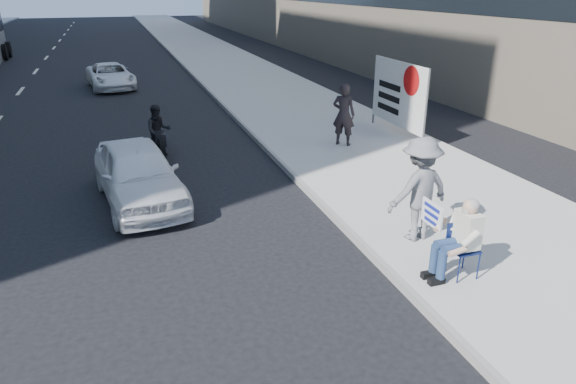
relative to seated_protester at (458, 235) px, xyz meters
name	(u,v)px	position (x,y,z in m)	size (l,w,h in m)	color
ground	(322,317)	(-2.29, -0.17, -0.87)	(160.00, 160.00, 0.00)	black
near_sidewalk	(247,77)	(1.71, 19.83, -0.80)	(5.00, 120.00, 0.15)	#B0ACA4
seated_protester	(458,235)	(0.00, 0.00, 0.00)	(0.83, 1.11, 1.31)	navy
jogger	(419,189)	(0.14, 1.35, 0.22)	(1.22, 0.70, 1.89)	slate
pedestrian_woman	(344,114)	(1.31, 7.16, 0.16)	(0.64, 0.42, 1.76)	black
protest_banner	(398,94)	(3.29, 7.63, 0.53)	(0.08, 3.06, 2.20)	#4C4C4C
white_sedan_near	(138,173)	(-4.47, 5.03, -0.21)	(1.56, 3.87, 1.32)	white
white_sedan_far	(110,76)	(-4.88, 19.32, -0.32)	(1.84, 3.99, 1.11)	white
motorcycle	(159,133)	(-3.73, 8.26, -0.24)	(0.71, 2.04, 1.42)	black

